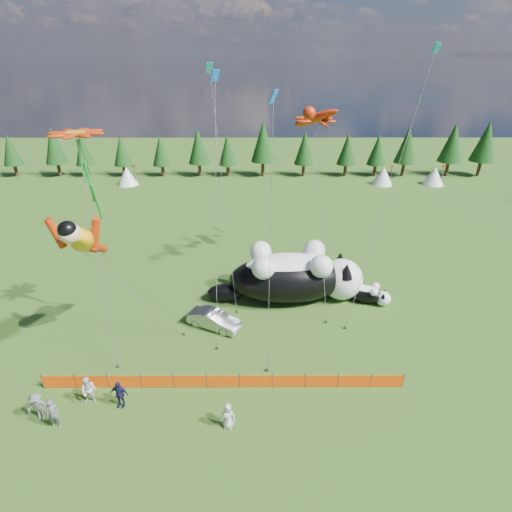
{
  "coord_description": "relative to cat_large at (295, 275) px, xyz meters",
  "views": [
    {
      "loc": [
        1.97,
        -21.24,
        18.26
      ],
      "look_at": [
        2.03,
        4.0,
        5.52
      ],
      "focal_mm": 28.0,
      "sensor_mm": 36.0,
      "label": 1
    }
  ],
  "objects": [
    {
      "name": "safety_fence",
      "position": [
        -5.19,
        -10.06,
        -1.7
      ],
      "size": [
        22.06,
        0.06,
        1.1
      ],
      "color": "#262626",
      "rests_on": "ground"
    },
    {
      "name": "spectator_c",
      "position": [
        -11.01,
        -11.48,
        -1.29
      ],
      "size": [
        1.14,
        0.7,
        1.83
      ],
      "primitive_type": "imported",
      "rotation": [
        0.0,
        0.0,
        -0.15
      ],
      "color": "#15163C",
      "rests_on": "ground"
    },
    {
      "name": "cat_large",
      "position": [
        0.0,
        0.0,
        0.0
      ],
      "size": [
        12.86,
        5.04,
        4.64
      ],
      "rotation": [
        0.0,
        0.0,
        0.06
      ],
      "color": "black",
      "rests_on": "ground"
    },
    {
      "name": "superhero_kite",
      "position": [
        -13.54,
        -6.63,
        6.2
      ],
      "size": [
        8.22,
        6.26,
        11.33
      ],
      "color": "#E1A10B",
      "rests_on": "ground"
    },
    {
      "name": "diamond_kite_a",
      "position": [
        -5.73,
        -1.24,
        14.01
      ],
      "size": [
        0.9,
        5.99,
        18.16
      ],
      "color": "blue",
      "rests_on": "ground"
    },
    {
      "name": "diamond_kite_d",
      "position": [
        -6.52,
        4.43,
        14.23
      ],
      "size": [
        2.53,
        7.24,
        18.73
      ],
      "color": "#0B8C79",
      "rests_on": "ground"
    },
    {
      "name": "tree_line",
      "position": [
        -5.19,
        37.94,
        1.8
      ],
      "size": [
        90.0,
        4.0,
        8.0
      ],
      "primitive_type": null,
      "color": "black",
      "rests_on": "ground"
    },
    {
      "name": "car",
      "position": [
        -6.3,
        -3.94,
        -1.54
      ],
      "size": [
        4.24,
        3.0,
        1.33
      ],
      "primitive_type": "imported",
      "rotation": [
        0.0,
        0.0,
        1.13
      ],
      "color": "#A8A8AC",
      "rests_on": "ground"
    },
    {
      "name": "spectator_a",
      "position": [
        -14.12,
        -12.93,
        -1.23
      ],
      "size": [
        0.79,
        0.59,
        1.95
      ],
      "primitive_type": "imported",
      "rotation": [
        0.0,
        0.0,
        0.19
      ],
      "color": "#5C5C61",
      "rests_on": "ground"
    },
    {
      "name": "diamond_kite_b",
      "position": [
        8.68,
        1.61,
        15.22
      ],
      "size": [
        6.14,
        6.51,
        20.34
      ],
      "color": "#0B8C79",
      "rests_on": "ground"
    },
    {
      "name": "cat_small",
      "position": [
        5.91,
        -0.45,
        -1.43
      ],
      "size": [
        4.28,
        2.78,
        1.63
      ],
      "rotation": [
        0.0,
        0.0,
        -0.41
      ],
      "color": "black",
      "rests_on": "ground"
    },
    {
      "name": "flower_kite",
      "position": [
        -12.82,
        -6.22,
        12.12
      ],
      "size": [
        3.26,
        3.74,
        14.73
      ],
      "color": "#B42709",
      "rests_on": "ground"
    },
    {
      "name": "festival_tents",
      "position": [
        5.81,
        32.94,
        -0.8
      ],
      "size": [
        50.0,
        3.2,
        2.8
      ],
      "primitive_type": null,
      "color": "white",
      "rests_on": "ground"
    },
    {
      "name": "ground",
      "position": [
        -5.19,
        -7.06,
        -2.2
      ],
      "size": [
        160.0,
        160.0,
        0.0
      ],
      "primitive_type": "plane",
      "color": "#123209",
      "rests_on": "ground"
    },
    {
      "name": "gecko_kite",
      "position": [
        1.59,
        5.07,
        11.54
      ],
      "size": [
        6.82,
        12.07,
        16.12
      ],
      "color": "#B42709",
      "rests_on": "ground"
    },
    {
      "name": "diamond_kite_c",
      "position": [
        -2.27,
        -6.44,
        13.33
      ],
      "size": [
        0.58,
        2.9,
        17.11
      ],
      "color": "blue",
      "rests_on": "ground"
    },
    {
      "name": "spectator_e",
      "position": [
        -4.71,
        -12.95,
        -1.39
      ],
      "size": [
        0.81,
        0.54,
        1.63
      ],
      "primitive_type": "imported",
      "rotation": [
        0.0,
        0.0,
        -0.02
      ],
      "color": "silver",
      "rests_on": "ground"
    },
    {
      "name": "spectator_b",
      "position": [
        -12.83,
        -11.23,
        -1.27
      ],
      "size": [
        0.94,
        0.59,
        1.88
      ],
      "primitive_type": "imported",
      "rotation": [
        0.0,
        0.0,
        0.06
      ],
      "color": "silver",
      "rests_on": "ground"
    },
    {
      "name": "spectator_d",
      "position": [
        -15.28,
        -12.34,
        -1.32
      ],
      "size": [
        1.2,
        0.71,
        1.77
      ],
      "primitive_type": "imported",
      "rotation": [
        0.0,
        0.0,
        0.11
      ],
      "color": "#5C5C61",
      "rests_on": "ground"
    }
  ]
}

